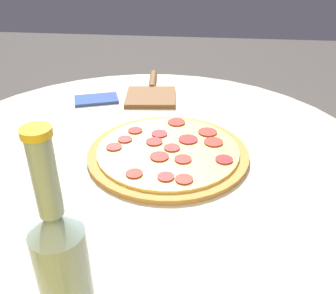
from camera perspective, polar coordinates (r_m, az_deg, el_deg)
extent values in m
cylinder|color=#B2A893|center=(1.05, -3.00, -17.76)|extent=(0.08, 0.08, 0.67)
cylinder|color=#B2A893|center=(0.83, -3.62, -1.48)|extent=(1.04, 1.04, 0.02)
cylinder|color=#B77F3D|center=(0.81, 0.00, -0.92)|extent=(0.35, 0.35, 0.01)
cylinder|color=#EACC60|center=(0.80, 0.00, -0.43)|extent=(0.30, 0.30, 0.01)
cylinder|color=maroon|center=(0.70, 2.46, -4.93)|extent=(0.03, 0.03, 0.00)
cylinder|color=maroon|center=(0.87, 6.05, 2.28)|extent=(0.04, 0.04, 0.00)
cylinder|color=maroon|center=(0.77, 8.55, -1.90)|extent=(0.04, 0.04, 0.00)
cylinder|color=maroon|center=(0.72, -4.88, -4.08)|extent=(0.03, 0.03, 0.00)
cylinder|color=maroon|center=(0.86, -1.32, 2.02)|extent=(0.04, 0.04, 0.00)
cylinder|color=maroon|center=(0.80, 0.61, -0.11)|extent=(0.03, 0.03, 0.00)
cylinder|color=maroon|center=(0.71, -0.35, -4.56)|extent=(0.03, 0.03, 0.00)
cylinder|color=maroon|center=(0.91, 1.30, 3.79)|extent=(0.04, 0.04, 0.00)
cylinder|color=maroon|center=(0.84, -6.56, 1.16)|extent=(0.03, 0.03, 0.00)
cylinder|color=maroon|center=(0.81, -8.22, 0.00)|extent=(0.03, 0.03, 0.00)
cylinder|color=maroon|center=(0.88, -5.02, 2.52)|extent=(0.03, 0.03, 0.00)
cylinder|color=maroon|center=(0.83, -2.10, 0.81)|extent=(0.04, 0.04, 0.00)
cylinder|color=maroon|center=(0.77, -1.32, -1.47)|extent=(0.04, 0.04, 0.00)
cylinder|color=maroon|center=(0.84, 3.08, 1.17)|extent=(0.04, 0.04, 0.00)
cylinder|color=maroon|center=(0.76, 2.30, -1.86)|extent=(0.04, 0.04, 0.00)
cylinder|color=maroon|center=(0.83, 6.95, 0.75)|extent=(0.04, 0.04, 0.00)
cylinder|color=gray|center=(0.47, -15.34, -19.05)|extent=(0.06, 0.06, 0.15)
cone|color=gray|center=(0.41, -16.97, -11.05)|extent=(0.06, 0.06, 0.03)
cylinder|color=gray|center=(0.38, -18.25, -4.35)|extent=(0.03, 0.03, 0.09)
cylinder|color=gold|center=(0.35, -19.48, 2.16)|extent=(0.03, 0.03, 0.01)
cube|color=brown|center=(1.09, -2.64, 7.63)|extent=(0.15, 0.15, 0.01)
cylinder|color=brown|center=(1.22, -2.31, 10.12)|extent=(0.04, 0.14, 0.02)
cube|color=#334C99|center=(1.10, -10.86, 7.15)|extent=(0.14, 0.11, 0.01)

